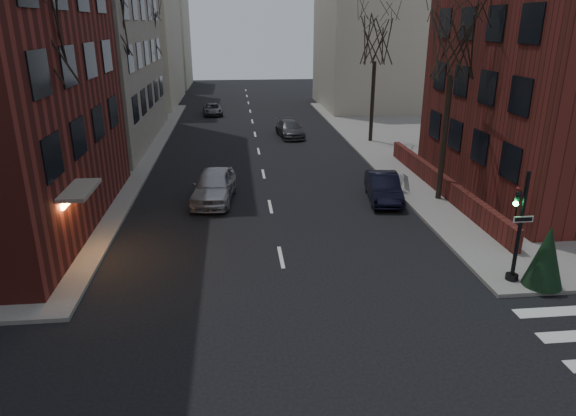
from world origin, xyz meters
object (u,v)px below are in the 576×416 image
at_px(traffic_signal, 517,234).
at_px(tree_left_a, 33,32).
at_px(tree_left_b, 107,20).
at_px(parked_sedan, 383,187).
at_px(evergreen_shrub, 546,256).
at_px(streetlamp_far, 160,76).
at_px(car_lane_far, 213,109).
at_px(car_lane_gray, 290,129).
at_px(tree_right_b, 376,40).
at_px(sandwich_board, 403,183).
at_px(tree_right_a, 455,40).
at_px(car_lane_silver, 214,186).
at_px(tree_left_c, 146,32).
at_px(streetlamp_near, 112,113).

height_order(traffic_signal, tree_left_a, tree_left_a).
height_order(tree_left_b, parked_sedan, tree_left_b).
height_order(traffic_signal, evergreen_shrub, traffic_signal).
relative_size(streetlamp_far, car_lane_far, 1.57).
xyz_separation_m(parked_sedan, car_lane_gray, (-3.15, 16.32, -0.06)).
relative_size(tree_right_b, car_lane_gray, 2.06).
distance_m(tree_left_b, sandwich_board, 19.30).
xyz_separation_m(tree_right_b, streetlamp_far, (-17.00, 10.00, -3.35)).
xyz_separation_m(tree_left_a, tree_right_a, (17.60, 4.00, -0.44)).
xyz_separation_m(tree_left_b, car_lane_silver, (5.98, -6.83, -8.07)).
height_order(tree_left_c, parked_sedan, tree_left_c).
distance_m(streetlamp_near, car_lane_far, 24.77).
height_order(tree_left_b, tree_left_c, tree_left_b).
relative_size(streetlamp_near, sandwich_board, 6.67).
relative_size(tree_left_b, evergreen_shrub, 4.88).
relative_size(tree_left_a, tree_left_c, 1.06).
distance_m(traffic_signal, tree_right_a, 10.92).
bearing_deg(traffic_signal, sandwich_board, 93.46).
bearing_deg(streetlamp_far, tree_left_c, -106.70).
bearing_deg(evergreen_shrub, tree_left_c, 119.23).
distance_m(tree_left_a, car_lane_far, 33.44).
xyz_separation_m(tree_left_c, streetlamp_far, (0.60, 2.00, -3.79)).
bearing_deg(traffic_signal, streetlamp_near, 141.13).
xyz_separation_m(tree_left_c, parked_sedan, (14.74, -21.60, -7.32)).
height_order(tree_left_a, car_lane_silver, tree_left_a).
relative_size(streetlamp_far, parked_sedan, 1.46).
distance_m(tree_left_a, tree_left_c, 26.00).
relative_size(tree_right_b, car_lane_silver, 1.87).
bearing_deg(tree_left_a, car_lane_gray, 60.77).
height_order(car_lane_silver, evergreen_shrub, evergreen_shrub).
height_order(tree_left_a, streetlamp_near, tree_left_a).
distance_m(traffic_signal, sandwich_board, 10.45).
bearing_deg(tree_right_b, parked_sedan, -101.87).
height_order(tree_right_b, streetlamp_far, tree_right_b).
bearing_deg(car_lane_gray, parked_sedan, -84.90).
xyz_separation_m(tree_left_a, tree_left_b, (0.00, 12.00, 0.44)).
bearing_deg(streetlamp_near, evergreen_shrub, -38.41).
relative_size(streetlamp_near, car_lane_gray, 1.41).
distance_m(tree_right_a, evergreen_shrub, 11.67).
xyz_separation_m(tree_left_b, streetlamp_far, (0.60, 16.00, -4.68)).
distance_m(tree_left_a, car_lane_gray, 25.00).
xyz_separation_m(streetlamp_near, parked_sedan, (14.14, -3.60, -3.53)).
xyz_separation_m(tree_right_a, streetlamp_near, (-17.00, 4.00, -3.79)).
relative_size(tree_right_b, evergreen_shrub, 4.15).
bearing_deg(tree_left_c, streetlamp_far, 73.30).
xyz_separation_m(tree_right_b, sandwich_board, (-1.49, -12.65, -6.97)).
height_order(streetlamp_far, sandwich_board, streetlamp_far).
xyz_separation_m(traffic_signal, tree_left_c, (-16.74, 31.01, 6.12)).
relative_size(streetlamp_far, car_lane_gray, 1.41).
height_order(tree_right_b, evergreen_shrub, tree_right_b).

